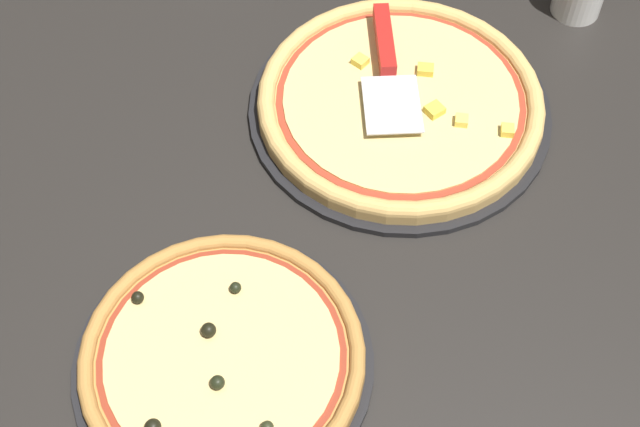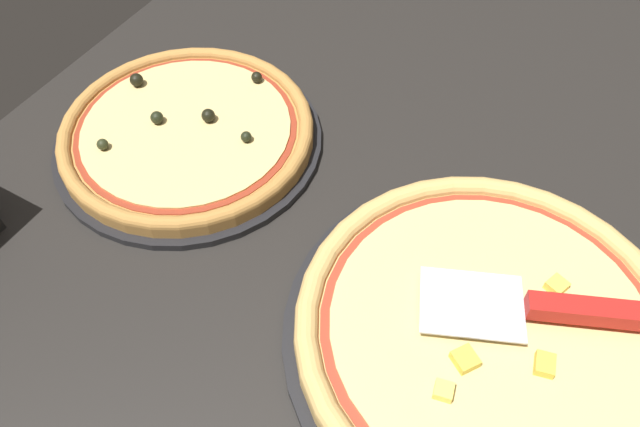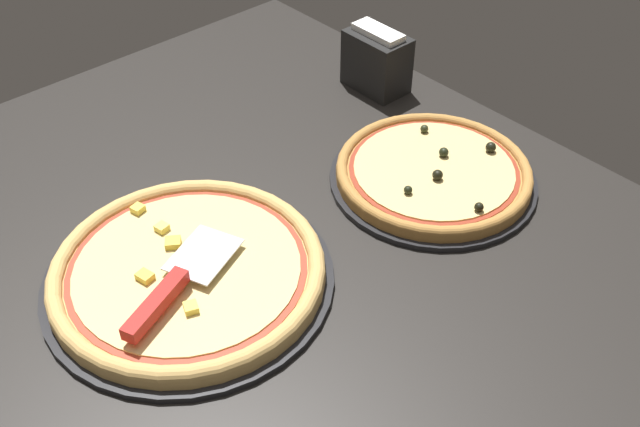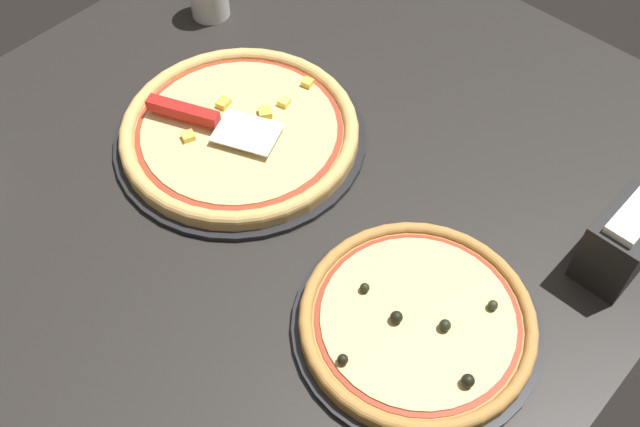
{
  "view_description": "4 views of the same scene",
  "coord_description": "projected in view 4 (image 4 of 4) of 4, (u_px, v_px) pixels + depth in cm",
  "views": [
    {
      "loc": [
        -20.44,
        70.28,
        93.81
      ],
      "look_at": [
        0.22,
        11.34,
        3.0
      ],
      "focal_mm": 50.0,
      "sensor_mm": 36.0,
      "label": 1
    },
    {
      "loc": [
        -37.79,
        -9.78,
        57.96
      ],
      "look_at": [
        0.22,
        11.34,
        3.0
      ],
      "focal_mm": 35.0,
      "sensor_mm": 36.0,
      "label": 2
    },
    {
      "loc": [
        64.25,
        -46.56,
        77.88
      ],
      "look_at": [
        0.22,
        11.34,
        3.0
      ],
      "focal_mm": 42.0,
      "sensor_mm": 36.0,
      "label": 3
    },
    {
      "loc": [
        50.02,
        57.13,
        91.45
      ],
      "look_at": [
        0.22,
        11.34,
        3.0
      ],
      "focal_mm": 42.0,
      "sensor_mm": 36.0,
      "label": 4
    }
  ],
  "objects": [
    {
      "name": "ground_plane",
      "position": [
        269.0,
        193.0,
        1.2
      ],
      "size": [
        134.45,
        115.84,
        3.6
      ],
      "primitive_type": "cube",
      "color": "black"
    },
    {
      "name": "pizza_front",
      "position": [
        240.0,
        130.0,
        1.23
      ],
      "size": [
        39.23,
        39.23,
        3.08
      ],
      "color": "#DBAD60",
      "rests_on": "pizza_pan_front"
    },
    {
      "name": "pizza_pan_front",
      "position": [
        240.0,
        138.0,
        1.24
      ],
      "size": [
        41.73,
        41.73,
        1.0
      ],
      "primitive_type": "cylinder",
      "color": "black",
      "rests_on": "ground_plane"
    },
    {
      "name": "napkin_holder",
      "position": [
        623.0,
        241.0,
        1.05
      ],
      "size": [
        12.25,
        7.82,
        12.48
      ],
      "color": "black",
      "rests_on": "ground_plane"
    },
    {
      "name": "pizza_pan_back",
      "position": [
        416.0,
        327.0,
        1.03
      ],
      "size": [
        34.38,
        34.38,
        1.0
      ],
      "primitive_type": "cylinder",
      "color": "black",
      "rests_on": "ground_plane"
    },
    {
      "name": "pizza_back",
      "position": [
        417.0,
        320.0,
        1.01
      ],
      "size": [
        32.32,
        32.32,
        3.75
      ],
      "color": "#B77F3D",
      "rests_on": "pizza_pan_back"
    },
    {
      "name": "serving_spatula",
      "position": [
        199.0,
        116.0,
        1.21
      ],
      "size": [
        13.1,
        22.81,
        2.0
      ],
      "color": "silver",
      "rests_on": "pizza_front"
    }
  ]
}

